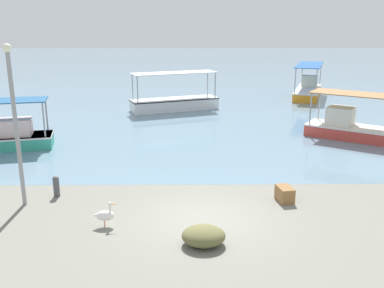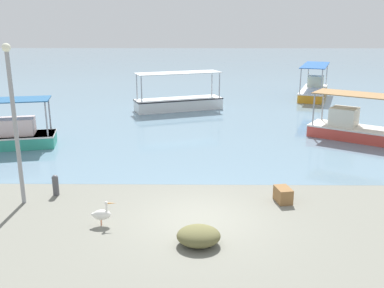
{
  "view_description": "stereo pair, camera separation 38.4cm",
  "coord_description": "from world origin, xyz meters",
  "px_view_note": "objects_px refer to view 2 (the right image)",
  "views": [
    {
      "loc": [
        -0.46,
        -12.43,
        6.04
      ],
      "look_at": [
        -0.29,
        4.6,
        1.18
      ],
      "focal_mm": 40.0,
      "sensor_mm": 36.0,
      "label": 1
    },
    {
      "loc": [
        -0.08,
        -12.43,
        6.04
      ],
      "look_at": [
        -0.29,
        4.6,
        1.18
      ],
      "focal_mm": 40.0,
      "sensor_mm": 36.0,
      "label": 2
    }
  ],
  "objects_px": {
    "fishing_boat_outer": "(365,129)",
    "cargo_crate": "(283,195)",
    "pelican": "(102,214)",
    "fishing_boat_near_left": "(314,90)",
    "mooring_bollard": "(55,184)",
    "lamp_post": "(14,117)",
    "net_pile": "(199,236)",
    "fishing_boat_far_left": "(179,102)"
  },
  "relations": [
    {
      "from": "fishing_boat_near_left",
      "to": "fishing_boat_outer",
      "type": "xyz_separation_m",
      "value": [
        -0.86,
        -13.65,
        -0.01
      ]
    },
    {
      "from": "net_pile",
      "to": "cargo_crate",
      "type": "relative_size",
      "value": 1.7
    },
    {
      "from": "fishing_boat_outer",
      "to": "mooring_bollard",
      "type": "height_order",
      "value": "fishing_boat_outer"
    },
    {
      "from": "pelican",
      "to": "lamp_post",
      "type": "relative_size",
      "value": 0.15
    },
    {
      "from": "fishing_boat_outer",
      "to": "cargo_crate",
      "type": "xyz_separation_m",
      "value": [
        -5.86,
        -8.14,
        -0.34
      ]
    },
    {
      "from": "fishing_boat_outer",
      "to": "pelican",
      "type": "relative_size",
      "value": 7.6
    },
    {
      "from": "fishing_boat_near_left",
      "to": "pelican",
      "type": "distance_m",
      "value": 26.83
    },
    {
      "from": "fishing_boat_outer",
      "to": "mooring_bollard",
      "type": "bearing_deg",
      "value": -151.33
    },
    {
      "from": "fishing_boat_near_left",
      "to": "mooring_bollard",
      "type": "bearing_deg",
      "value": -124.86
    },
    {
      "from": "fishing_boat_far_left",
      "to": "cargo_crate",
      "type": "distance_m",
      "value": 16.76
    },
    {
      "from": "fishing_boat_outer",
      "to": "net_pile",
      "type": "xyz_separation_m",
      "value": [
        -8.81,
        -11.17,
        -0.33
      ]
    },
    {
      "from": "fishing_boat_far_left",
      "to": "fishing_boat_near_left",
      "type": "height_order",
      "value": "fishing_boat_near_left"
    },
    {
      "from": "pelican",
      "to": "net_pile",
      "type": "relative_size",
      "value": 0.65
    },
    {
      "from": "fishing_boat_far_left",
      "to": "net_pile",
      "type": "height_order",
      "value": "fishing_boat_far_left"
    },
    {
      "from": "fishing_boat_outer",
      "to": "lamp_post",
      "type": "bearing_deg",
      "value": -150.74
    },
    {
      "from": "pelican",
      "to": "cargo_crate",
      "type": "distance_m",
      "value": 6.2
    },
    {
      "from": "fishing_boat_far_left",
      "to": "cargo_crate",
      "type": "relative_size",
      "value": 8.79
    },
    {
      "from": "fishing_boat_near_left",
      "to": "mooring_bollard",
      "type": "relative_size",
      "value": 8.67
    },
    {
      "from": "fishing_boat_far_left",
      "to": "cargo_crate",
      "type": "bearing_deg",
      "value": -75.06
    },
    {
      "from": "pelican",
      "to": "fishing_boat_near_left",
      "type": "bearing_deg",
      "value": 61.91
    },
    {
      "from": "mooring_bollard",
      "to": "net_pile",
      "type": "bearing_deg",
      "value": -34.42
    },
    {
      "from": "fishing_boat_outer",
      "to": "net_pile",
      "type": "height_order",
      "value": "fishing_boat_outer"
    },
    {
      "from": "fishing_boat_far_left",
      "to": "net_pile",
      "type": "xyz_separation_m",
      "value": [
        1.37,
        -19.22,
        -0.3
      ]
    },
    {
      "from": "pelican",
      "to": "cargo_crate",
      "type": "bearing_deg",
      "value": 17.6
    },
    {
      "from": "pelican",
      "to": "fishing_boat_far_left",
      "type": "bearing_deg",
      "value": 84.97
    },
    {
      "from": "fishing_boat_outer",
      "to": "mooring_bollard",
      "type": "xyz_separation_m",
      "value": [
        -13.96,
        -7.64,
        -0.19
      ]
    },
    {
      "from": "fishing_boat_outer",
      "to": "mooring_bollard",
      "type": "relative_size",
      "value": 7.94
    },
    {
      "from": "fishing_boat_far_left",
      "to": "lamp_post",
      "type": "xyz_separation_m",
      "value": [
        -4.69,
        -16.38,
        2.49
      ]
    },
    {
      "from": "net_pile",
      "to": "lamp_post",
      "type": "bearing_deg",
      "value": 154.91
    },
    {
      "from": "pelican",
      "to": "mooring_bollard",
      "type": "distance_m",
      "value": 3.24
    },
    {
      "from": "lamp_post",
      "to": "cargo_crate",
      "type": "bearing_deg",
      "value": 1.19
    },
    {
      "from": "fishing_boat_outer",
      "to": "fishing_boat_near_left",
      "type": "bearing_deg",
      "value": 86.38
    },
    {
      "from": "fishing_boat_outer",
      "to": "cargo_crate",
      "type": "distance_m",
      "value": 10.04
    },
    {
      "from": "fishing_boat_outer",
      "to": "lamp_post",
      "type": "height_order",
      "value": "lamp_post"
    },
    {
      "from": "fishing_boat_near_left",
      "to": "mooring_bollard",
      "type": "distance_m",
      "value": 25.94
    },
    {
      "from": "mooring_bollard",
      "to": "net_pile",
      "type": "distance_m",
      "value": 6.25
    },
    {
      "from": "lamp_post",
      "to": "fishing_boat_far_left",
      "type": "bearing_deg",
      "value": 74.04
    },
    {
      "from": "mooring_bollard",
      "to": "fishing_boat_outer",
      "type": "bearing_deg",
      "value": 28.67
    },
    {
      "from": "fishing_boat_far_left",
      "to": "lamp_post",
      "type": "height_order",
      "value": "lamp_post"
    },
    {
      "from": "cargo_crate",
      "to": "fishing_boat_outer",
      "type": "bearing_deg",
      "value": 54.25
    },
    {
      "from": "net_pile",
      "to": "cargo_crate",
      "type": "bearing_deg",
      "value": 45.72
    },
    {
      "from": "cargo_crate",
      "to": "pelican",
      "type": "bearing_deg",
      "value": -162.4
    }
  ]
}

